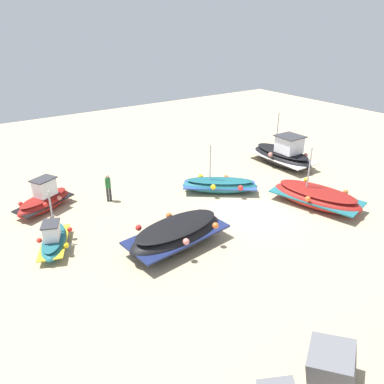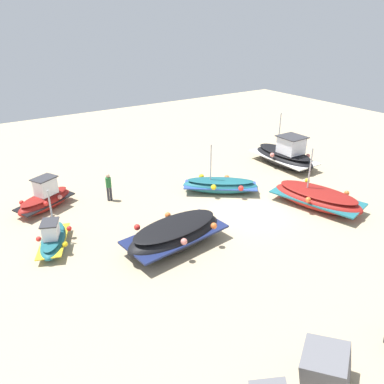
{
  "view_description": "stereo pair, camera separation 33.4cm",
  "coord_description": "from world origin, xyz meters",
  "px_view_note": "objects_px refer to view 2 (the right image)",
  "views": [
    {
      "loc": [
        13.36,
        13.49,
        9.73
      ],
      "look_at": [
        2.39,
        -2.21,
        0.9
      ],
      "focal_mm": 35.49,
      "sensor_mm": 36.0,
      "label": 1
    },
    {
      "loc": [
        13.09,
        13.68,
        9.73
      ],
      "look_at": [
        2.39,
        -2.21,
        0.9
      ],
      "focal_mm": 35.49,
      "sensor_mm": 36.0,
      "label": 2
    }
  ],
  "objects_px": {
    "fishing_boat_0": "(176,234)",
    "fishing_boat_1": "(317,198)",
    "person_walking": "(109,185)",
    "fishing_boat_3": "(45,199)",
    "fishing_boat_5": "(220,185)",
    "fishing_boat_2": "(53,239)",
    "fishing_boat_4": "(285,155)"
  },
  "relations": [
    {
      "from": "fishing_boat_0",
      "to": "fishing_boat_1",
      "type": "xyz_separation_m",
      "value": [
        -8.73,
        0.94,
        -0.1
      ]
    },
    {
      "from": "fishing_boat_0",
      "to": "person_walking",
      "type": "height_order",
      "value": "person_walking"
    },
    {
      "from": "fishing_boat_1",
      "to": "fishing_boat_3",
      "type": "distance_m",
      "value": 15.14
    },
    {
      "from": "fishing_boat_0",
      "to": "fishing_boat_3",
      "type": "bearing_deg",
      "value": -67.83
    },
    {
      "from": "fishing_boat_0",
      "to": "fishing_boat_5",
      "type": "distance_m",
      "value": 6.53
    },
    {
      "from": "fishing_boat_0",
      "to": "fishing_boat_2",
      "type": "relative_size",
      "value": 1.61
    },
    {
      "from": "fishing_boat_4",
      "to": "fishing_boat_1",
      "type": "bearing_deg",
      "value": -30.24
    },
    {
      "from": "fishing_boat_4",
      "to": "fishing_boat_5",
      "type": "distance_m",
      "value": 6.76
    },
    {
      "from": "fishing_boat_1",
      "to": "fishing_boat_4",
      "type": "xyz_separation_m",
      "value": [
        -3.36,
        -5.66,
        0.22
      ]
    },
    {
      "from": "fishing_boat_2",
      "to": "fishing_boat_3",
      "type": "height_order",
      "value": "fishing_boat_2"
    },
    {
      "from": "fishing_boat_1",
      "to": "person_walking",
      "type": "xyz_separation_m",
      "value": [
        9.35,
        -7.25,
        0.41
      ]
    },
    {
      "from": "fishing_boat_1",
      "to": "fishing_boat_0",
      "type": "bearing_deg",
      "value": -110.04
    },
    {
      "from": "fishing_boat_3",
      "to": "fishing_boat_5",
      "type": "xyz_separation_m",
      "value": [
        -9.42,
        3.65,
        -0.16
      ]
    },
    {
      "from": "fishing_boat_5",
      "to": "fishing_boat_3",
      "type": "bearing_deg",
      "value": -163.11
    },
    {
      "from": "fishing_boat_1",
      "to": "person_walking",
      "type": "height_order",
      "value": "fishing_boat_1"
    },
    {
      "from": "fishing_boat_0",
      "to": "fishing_boat_2",
      "type": "xyz_separation_m",
      "value": [
        4.74,
        -3.07,
        -0.19
      ]
    },
    {
      "from": "fishing_boat_1",
      "to": "fishing_boat_3",
      "type": "xyz_separation_m",
      "value": [
        12.72,
        -8.21,
        0.07
      ]
    },
    {
      "from": "fishing_boat_1",
      "to": "fishing_boat_5",
      "type": "xyz_separation_m",
      "value": [
        3.3,
        -4.56,
        -0.09
      ]
    },
    {
      "from": "fishing_boat_1",
      "to": "fishing_boat_5",
      "type": "relative_size",
      "value": 1.21
    },
    {
      "from": "fishing_boat_1",
      "to": "fishing_boat_2",
      "type": "bearing_deg",
      "value": -120.46
    },
    {
      "from": "fishing_boat_2",
      "to": "fishing_boat_5",
      "type": "distance_m",
      "value": 10.19
    },
    {
      "from": "fishing_boat_5",
      "to": "fishing_boat_1",
      "type": "bearing_deg",
      "value": -16.05
    },
    {
      "from": "fishing_boat_5",
      "to": "person_walking",
      "type": "distance_m",
      "value": 6.64
    },
    {
      "from": "fishing_boat_0",
      "to": "person_walking",
      "type": "distance_m",
      "value": 6.35
    },
    {
      "from": "fishing_boat_3",
      "to": "fishing_boat_5",
      "type": "relative_size",
      "value": 0.8
    },
    {
      "from": "fishing_boat_0",
      "to": "fishing_boat_4",
      "type": "relative_size",
      "value": 1.01
    },
    {
      "from": "fishing_boat_0",
      "to": "fishing_boat_3",
      "type": "relative_size",
      "value": 1.45
    },
    {
      "from": "fishing_boat_2",
      "to": "fishing_boat_4",
      "type": "distance_m",
      "value": 16.92
    },
    {
      "from": "fishing_boat_0",
      "to": "fishing_boat_5",
      "type": "xyz_separation_m",
      "value": [
        -5.43,
        -3.62,
        -0.19
      ]
    },
    {
      "from": "fishing_boat_1",
      "to": "fishing_boat_3",
      "type": "relative_size",
      "value": 1.5
    },
    {
      "from": "person_walking",
      "to": "fishing_boat_3",
      "type": "bearing_deg",
      "value": 83.7
    },
    {
      "from": "fishing_boat_2",
      "to": "fishing_boat_3",
      "type": "relative_size",
      "value": 0.9
    }
  ]
}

